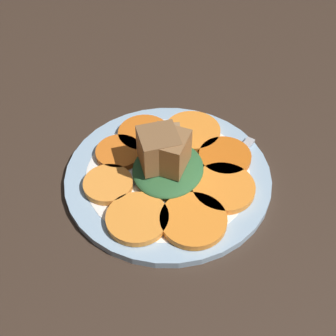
# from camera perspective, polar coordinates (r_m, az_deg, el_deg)

# --- Properties ---
(table_slab) EXTENTS (1.20, 1.20, 0.02)m
(table_slab) POSITION_cam_1_polar(r_m,az_deg,el_deg) (0.60, 0.00, -2.03)
(table_slab) COLOR #38281E
(table_slab) RESTS_ON ground
(plate) EXTENTS (0.26, 0.26, 0.01)m
(plate) POSITION_cam_1_polar(r_m,az_deg,el_deg) (0.59, 0.00, -1.05)
(plate) COLOR #99B7D1
(plate) RESTS_ON table_slab
(carrot_slice_0) EXTENTS (0.06, 0.06, 0.01)m
(carrot_slice_0) POSITION_cam_1_polar(r_m,az_deg,el_deg) (0.60, -6.00, 1.89)
(carrot_slice_0) COLOR orange
(carrot_slice_0) RESTS_ON plate
(carrot_slice_1) EXTENTS (0.06, 0.06, 0.01)m
(carrot_slice_1) POSITION_cam_1_polar(r_m,az_deg,el_deg) (0.57, -7.31, -1.97)
(carrot_slice_1) COLOR orange
(carrot_slice_1) RESTS_ON plate
(carrot_slice_2) EXTENTS (0.07, 0.07, 0.01)m
(carrot_slice_2) POSITION_cam_1_polar(r_m,az_deg,el_deg) (0.53, -3.76, -6.14)
(carrot_slice_2) COLOR orange
(carrot_slice_2) RESTS_ON plate
(carrot_slice_3) EXTENTS (0.08, 0.08, 0.01)m
(carrot_slice_3) POSITION_cam_1_polar(r_m,az_deg,el_deg) (0.53, 3.11, -6.37)
(carrot_slice_3) COLOR orange
(carrot_slice_3) RESTS_ON plate
(carrot_slice_4) EXTENTS (0.08, 0.08, 0.01)m
(carrot_slice_4) POSITION_cam_1_polar(r_m,az_deg,el_deg) (0.56, 6.77, -2.40)
(carrot_slice_4) COLOR orange
(carrot_slice_4) RESTS_ON plate
(carrot_slice_5) EXTENTS (0.07, 0.07, 0.01)m
(carrot_slice_5) POSITION_cam_1_polar(r_m,az_deg,el_deg) (0.60, 6.95, 1.39)
(carrot_slice_5) COLOR orange
(carrot_slice_5) RESTS_ON plate
(carrot_slice_6) EXTENTS (0.08, 0.08, 0.01)m
(carrot_slice_6) POSITION_cam_1_polar(r_m,az_deg,el_deg) (0.63, 2.98, 4.49)
(carrot_slice_6) COLOR orange
(carrot_slice_6) RESTS_ON plate
(carrot_slice_7) EXTENTS (0.07, 0.07, 0.01)m
(carrot_slice_7) POSITION_cam_1_polar(r_m,az_deg,el_deg) (0.63, -2.93, 4.18)
(carrot_slice_7) COLOR orange
(carrot_slice_7) RESTS_ON plate
(center_pile) EXTENTS (0.10, 0.09, 0.06)m
(center_pile) POSITION_cam_1_polar(r_m,az_deg,el_deg) (0.56, -0.17, 1.45)
(center_pile) COLOR #2D6033
(center_pile) RESTS_ON plate
(fork) EXTENTS (0.19, 0.07, 0.00)m
(fork) POSITION_cam_1_polar(r_m,az_deg,el_deg) (0.57, 5.43, -2.19)
(fork) COLOR #B2B2B7
(fork) RESTS_ON plate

